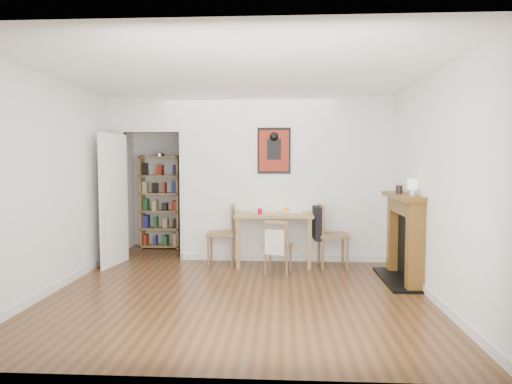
# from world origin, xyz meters

# --- Properties ---
(ground) EXTENTS (5.20, 5.20, 0.00)m
(ground) POSITION_xyz_m (0.00, 0.00, 0.00)
(ground) COLOR brown
(ground) RESTS_ON ground
(room_shell) EXTENTS (5.20, 5.20, 5.20)m
(room_shell) POSITION_xyz_m (0.10, 1.34, 1.30)
(room_shell) COLOR silver
(room_shell) RESTS_ON ground
(dining_table) EXTENTS (1.17, 0.74, 0.80)m
(dining_table) POSITION_xyz_m (0.41, 1.10, 0.70)
(dining_table) COLOR olive
(dining_table) RESTS_ON ground
(chair_left) EXTENTS (0.47, 0.47, 0.92)m
(chair_left) POSITION_xyz_m (-0.41, 1.10, 0.46)
(chair_left) COLOR brown
(chair_left) RESTS_ON ground
(chair_right) EXTENTS (0.57, 0.50, 0.95)m
(chair_right) POSITION_xyz_m (1.27, 0.98, 0.49)
(chair_right) COLOR brown
(chair_right) RESTS_ON ground
(chair_front) EXTENTS (0.46, 0.50, 0.78)m
(chair_front) POSITION_xyz_m (0.48, 0.52, 0.40)
(chair_front) COLOR brown
(chair_front) RESTS_ON ground
(bookshelf) EXTENTS (0.71, 0.28, 1.69)m
(bookshelf) POSITION_xyz_m (-1.68, 2.33, 0.83)
(bookshelf) COLOR olive
(bookshelf) RESTS_ON ground
(fireplace) EXTENTS (0.45, 1.25, 1.16)m
(fireplace) POSITION_xyz_m (2.16, 0.25, 0.62)
(fireplace) COLOR brown
(fireplace) RESTS_ON ground
(red_glass) EXTENTS (0.07, 0.07, 0.09)m
(red_glass) POSITION_xyz_m (0.20, 0.93, 0.84)
(red_glass) COLOR maroon
(red_glass) RESTS_ON dining_table
(orange_fruit) EXTENTS (0.09, 0.09, 0.09)m
(orange_fruit) POSITION_xyz_m (0.60, 1.19, 0.84)
(orange_fruit) COLOR orange
(orange_fruit) RESTS_ON dining_table
(placemat) EXTENTS (0.45, 0.37, 0.00)m
(placemat) POSITION_xyz_m (0.26, 1.13, 0.80)
(placemat) COLOR beige
(placemat) RESTS_ON dining_table
(notebook) EXTENTS (0.33, 0.24, 0.02)m
(notebook) POSITION_xyz_m (0.68, 1.21, 0.81)
(notebook) COLOR white
(notebook) RESTS_ON dining_table
(mantel_lamp) EXTENTS (0.14, 0.14, 0.21)m
(mantel_lamp) POSITION_xyz_m (2.16, -0.05, 1.29)
(mantel_lamp) COLOR silver
(mantel_lamp) RESTS_ON fireplace
(ceramic_jar_a) EXTENTS (0.09, 0.09, 0.11)m
(ceramic_jar_a) POSITION_xyz_m (2.08, 0.30, 1.21)
(ceramic_jar_a) COLOR black
(ceramic_jar_a) RESTS_ON fireplace
(ceramic_jar_b) EXTENTS (0.08, 0.08, 0.10)m
(ceramic_jar_b) POSITION_xyz_m (2.12, 0.49, 1.21)
(ceramic_jar_b) COLOR black
(ceramic_jar_b) RESTS_ON fireplace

